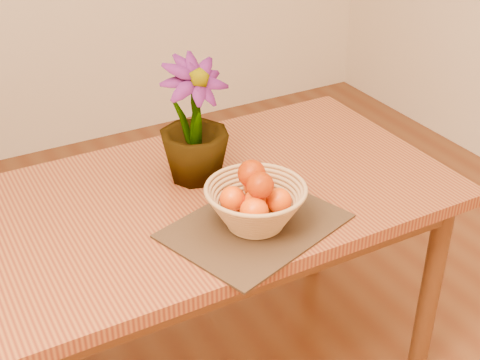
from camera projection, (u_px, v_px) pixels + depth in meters
table at (212, 216)px, 1.98m from camera, size 1.40×0.80×0.75m
placemat at (255, 226)px, 1.77m from camera, size 0.53×0.46×0.01m
wicker_basket at (255, 208)px, 1.75m from camera, size 0.27×0.27×0.11m
orange_pile at (256, 190)px, 1.72m from camera, size 0.17×0.17×0.13m
potted_plant at (194, 121)px, 1.91m from camera, size 0.24×0.24×0.37m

